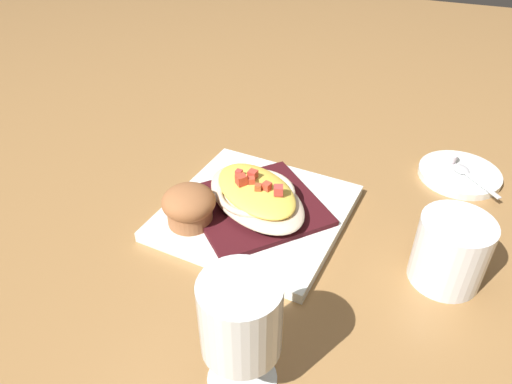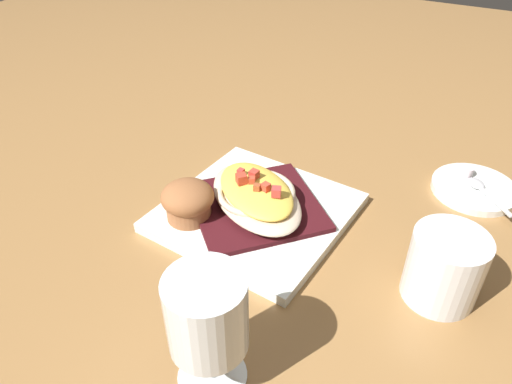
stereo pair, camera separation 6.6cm
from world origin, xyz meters
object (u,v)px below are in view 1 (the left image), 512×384
coffee_mug (450,253)px  muffin (189,206)px  spoon (464,172)px  square_plate (256,212)px  stemmed_glass (241,323)px  gratin_dish (256,194)px  creamer_saucer (459,174)px  creamer_cup_0 (449,158)px

coffee_mug → muffin: bearing=-85.1°
coffee_mug → spoon: bearing=175.3°
square_plate → spoon: 0.35m
muffin → stemmed_glass: (0.20, 0.16, 0.05)m
gratin_dish → creamer_saucer: gratin_dish is taller
muffin → spoon: size_ratio=0.88×
square_plate → muffin: 0.10m
square_plate → creamer_cup_0: bearing=131.9°
gratin_dish → creamer_saucer: 0.36m
coffee_mug → creamer_saucer: 0.25m
spoon → square_plate: bearing=-54.2°
spoon → gratin_dish: bearing=-54.2°
creamer_saucer → stemmed_glass: bearing=-23.4°
coffee_mug → stemmed_glass: size_ratio=0.84×
creamer_saucer → spoon: spoon is taller
muffin → coffee_mug: (-0.03, 0.35, -0.00)m
gratin_dish → coffee_mug: coffee_mug is taller
creamer_saucer → creamer_cup_0: 0.03m
gratin_dish → muffin: (0.06, -0.08, 0.00)m
square_plate → stemmed_glass: bearing=17.1°
creamer_cup_0 → creamer_saucer: bearing=41.8°
creamer_cup_0 → coffee_mug: bearing=1.2°
muffin → creamer_cup_0: (-0.30, 0.34, -0.03)m
stemmed_glass → square_plate: bearing=-162.9°
coffee_mug → stemmed_glass: (0.23, -0.19, 0.05)m
creamer_cup_0 → square_plate: bearing=-48.1°
muffin → gratin_dish: bearing=128.4°
gratin_dish → coffee_mug: (0.03, 0.27, 0.00)m
muffin → stemmed_glass: 0.25m
muffin → spoon: 0.45m
square_plate → spoon: spoon is taller
creamer_saucer → spoon: bearing=41.8°
creamer_saucer → gratin_dish: bearing=-52.9°
square_plate → gratin_dish: bearing=12.9°
spoon → creamer_cup_0: bearing=-138.2°
spoon → creamer_cup_0: creamer_cup_0 is taller
square_plate → creamer_cup_0: 0.35m
spoon → coffee_mug: bearing=-4.7°
creamer_saucer → coffee_mug: bearing=-3.3°
gratin_dish → creamer_cup_0: (-0.24, 0.26, -0.02)m
creamer_cup_0 → muffin: bearing=-48.9°
creamer_saucer → creamer_cup_0: size_ratio=5.51×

